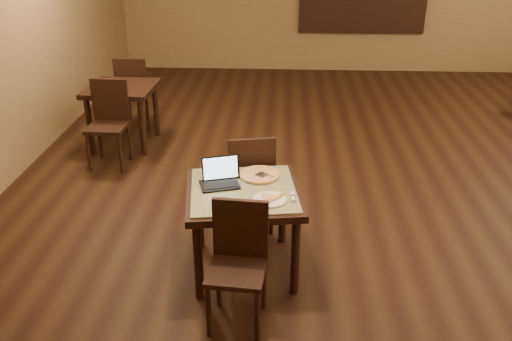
# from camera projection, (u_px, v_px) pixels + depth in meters

# --- Properties ---
(ground) EXTENTS (10.00, 10.00, 0.00)m
(ground) POSITION_uv_depth(u_px,v_px,m) (363.00, 186.00, 6.10)
(ground) COLOR black
(ground) RESTS_ON ground
(tiled_table) EXTENTS (1.04, 1.04, 0.76)m
(tiled_table) POSITION_uv_depth(u_px,v_px,m) (244.00, 200.00, 4.43)
(tiled_table) COLOR black
(tiled_table) RESTS_ON ground
(chair_main_near) EXTENTS (0.45, 0.45, 0.95)m
(chair_main_near) POSITION_uv_depth(u_px,v_px,m) (238.00, 256.00, 3.93)
(chair_main_near) COLOR black
(chair_main_near) RESTS_ON ground
(chair_main_far) EXTENTS (0.51, 0.51, 1.00)m
(chair_main_far) POSITION_uv_depth(u_px,v_px,m) (250.00, 178.00, 5.03)
(chair_main_far) COLOR black
(chair_main_far) RESTS_ON ground
(laptop) EXTENTS (0.36, 0.33, 0.21)m
(laptop) POSITION_uv_depth(u_px,v_px,m) (220.00, 177.00, 4.46)
(laptop) COLOR black
(laptop) RESTS_ON tiled_table
(plate) EXTENTS (0.26, 0.26, 0.01)m
(plate) POSITION_uv_depth(u_px,v_px,m) (270.00, 200.00, 4.21)
(plate) COLOR white
(plate) RESTS_ON tiled_table
(pizza_slice) EXTENTS (0.27, 0.27, 0.02)m
(pizza_slice) POSITION_uv_depth(u_px,v_px,m) (270.00, 198.00, 4.21)
(pizza_slice) COLOR beige
(pizza_slice) RESTS_ON plate
(pizza_pan) EXTENTS (0.34, 0.34, 0.01)m
(pizza_pan) POSITION_uv_depth(u_px,v_px,m) (260.00, 176.00, 4.60)
(pizza_pan) COLOR silver
(pizza_pan) RESTS_ON tiled_table
(pizza_whole) EXTENTS (0.34, 0.34, 0.02)m
(pizza_whole) POSITION_uv_depth(u_px,v_px,m) (260.00, 175.00, 4.59)
(pizza_whole) COLOR beige
(pizza_whole) RESTS_ON pizza_pan
(spatula) EXTENTS (0.23, 0.20, 0.01)m
(spatula) POSITION_uv_depth(u_px,v_px,m) (262.00, 175.00, 4.57)
(spatula) COLOR silver
(spatula) RESTS_ON pizza_whole
(napkin_roll) EXTENTS (0.04, 0.15, 0.04)m
(napkin_roll) POSITION_uv_depth(u_px,v_px,m) (293.00, 197.00, 4.24)
(napkin_roll) COLOR white
(napkin_roll) RESTS_ON tiled_table
(other_table_b) EXTENTS (0.87, 0.87, 0.79)m
(other_table_b) POSITION_uv_depth(u_px,v_px,m) (122.00, 96.00, 6.95)
(other_table_b) COLOR black
(other_table_b) RESTS_ON ground
(other_table_b_chair_near) EXTENTS (0.46, 0.46, 1.02)m
(other_table_b_chair_near) POSITION_uv_depth(u_px,v_px,m) (109.00, 118.00, 6.45)
(other_table_b_chair_near) COLOR black
(other_table_b_chair_near) RESTS_ON ground
(other_table_b_chair_far) EXTENTS (0.46, 0.46, 1.02)m
(other_table_b_chair_far) POSITION_uv_depth(u_px,v_px,m) (134.00, 89.00, 7.52)
(other_table_b_chair_far) COLOR black
(other_table_b_chair_far) RESTS_ON ground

